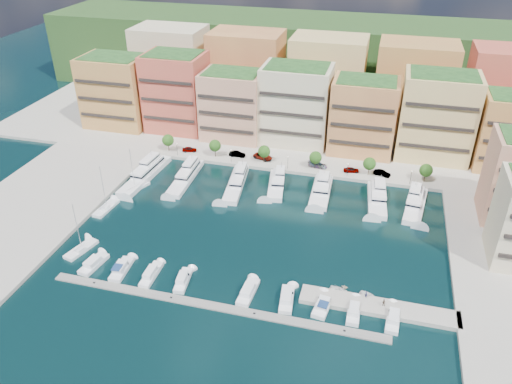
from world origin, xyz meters
TOP-DOWN VIEW (x-y plane):
  - ground at (0.00, 0.00)m, footprint 400.00×400.00m
  - north_quay at (0.00, 62.00)m, footprint 220.00×64.00m
  - west_quay at (-62.00, -8.00)m, footprint 34.00×76.00m
  - hillside at (0.00, 110.00)m, footprint 240.00×40.00m
  - south_pontoon at (-3.00, -30.00)m, footprint 72.00×2.20m
  - finger_pier at (30.00, -22.00)m, footprint 32.00×5.00m
  - apartment_0 at (-66.00, 49.99)m, footprint 22.00×16.50m
  - apartment_1 at (-44.00, 51.99)m, footprint 20.00×16.50m
  - apartment_2 at (-23.00, 49.99)m, footprint 20.00×15.50m
  - apartment_3 at (-2.00, 51.99)m, footprint 22.00×16.50m
  - apartment_4 at (20.00, 49.99)m, footprint 20.00×15.50m
  - apartment_5 at (42.00, 51.99)m, footprint 22.00×16.50m
  - backblock_0 at (-55.00, 74.00)m, footprint 26.00×18.00m
  - backblock_1 at (-25.00, 74.00)m, footprint 26.00×18.00m
  - backblock_2 at (5.00, 74.00)m, footprint 26.00×18.00m
  - backblock_3 at (35.00, 74.00)m, footprint 26.00×18.00m
  - backblock_4 at (65.00, 74.00)m, footprint 26.00×18.00m
  - tree_0 at (-40.00, 33.50)m, footprint 3.80×3.80m
  - tree_1 at (-24.00, 33.50)m, footprint 3.80×3.80m
  - tree_2 at (-8.00, 33.50)m, footprint 3.80×3.80m
  - tree_3 at (8.00, 33.50)m, footprint 3.80×3.80m
  - tree_4 at (24.00, 33.50)m, footprint 3.80×3.80m
  - tree_5 at (40.00, 33.50)m, footprint 3.80×3.80m
  - lamppost_0 at (-36.00, 31.20)m, footprint 0.30×0.30m
  - lamppost_1 at (-18.00, 31.20)m, footprint 0.30×0.30m
  - lamppost_2 at (0.00, 31.20)m, footprint 0.30×0.30m
  - lamppost_3 at (18.00, 31.20)m, footprint 0.30×0.30m
  - lamppost_4 at (36.00, 31.20)m, footprint 0.30×0.30m
  - yacht_0 at (-40.30, 17.46)m, footprint 6.20×25.44m
  - yacht_1 at (-28.07, 18.87)m, footprint 5.14×22.13m
  - yacht_2 at (-12.55, 19.27)m, footprint 6.71×21.59m
  - yacht_3 at (-1.15, 21.42)m, footprint 6.85×17.02m
  - yacht_4 at (11.89, 20.82)m, footprint 5.70×17.92m
  - yacht_5 at (27.33, 20.71)m, footprint 6.26×18.45m
  - yacht_6 at (37.52, 20.42)m, footprint 6.87×19.16m
  - cruiser_0 at (-33.31, -24.59)m, footprint 3.92×8.25m
  - cruiser_1 at (-26.31, -24.61)m, footprint 3.39×8.44m
  - cruiser_2 at (-19.07, -24.59)m, footprint 2.61×8.65m
  - cruiser_3 at (-11.54, -24.59)m, footprint 3.30×8.06m
  - cruiser_5 at (3.14, -24.59)m, footprint 3.16×8.51m
  - cruiser_6 at (11.48, -24.59)m, footprint 3.55×8.28m
  - cruiser_7 at (18.96, -24.60)m, footprint 3.78×7.57m
  - cruiser_8 at (25.25, -24.58)m, footprint 2.52×7.60m
  - cruiser_9 at (32.96, -24.59)m, footprint 3.00×8.13m
  - sailboat_2 at (-40.06, 9.01)m, footprint 5.83×10.05m
  - sailboat_0 at (-39.19, -20.28)m, footprint 4.88×9.14m
  - sailboat_1 at (-42.70, -2.45)m, footprint 3.48×9.18m
  - tender_0 at (21.74, -19.00)m, footprint 4.92×4.00m
  - tender_2 at (27.77, -19.00)m, footprint 4.67×4.10m
  - tender_1 at (22.67, -17.41)m, footprint 1.65×1.49m
  - car_0 at (-33.30, 34.74)m, footprint 4.94×2.98m
  - car_1 at (-17.24, 35.22)m, footprint 5.20×1.90m
  - car_2 at (-8.93, 35.70)m, footprint 6.62×4.51m
  - car_3 at (8.63, 34.55)m, footprint 6.05×3.14m
  - car_4 at (18.92, 34.01)m, footprint 4.89×2.77m
  - car_5 at (27.96, 34.09)m, footprint 5.27×3.17m
  - person_0 at (27.25, -20.29)m, footprint 0.65×0.71m
  - person_1 at (30.82, -21.76)m, footprint 0.83×0.66m

SIDE VIEW (x-z plane):
  - ground at x=0.00m, z-range 0.00..0.00m
  - north_quay at x=0.00m, z-range -1.00..1.00m
  - west_quay at x=-62.00m, z-range -1.00..1.00m
  - hillside at x=0.00m, z-range -29.00..29.00m
  - south_pontoon at x=-3.00m, z-range -0.17..0.17m
  - finger_pier at x=30.00m, z-range -1.00..1.00m
  - sailboat_2 at x=-40.06m, z-range -6.29..6.91m
  - sailboat_1 at x=-42.70m, z-range -6.29..6.91m
  - sailboat_0 at x=-39.19m, z-range -6.29..6.91m
  - tender_1 at x=22.67m, z-range 0.00..0.77m
  - tender_2 at x=27.77m, z-range 0.00..0.80m
  - tender_0 at x=21.74m, z-range 0.00..0.89m
  - cruiser_2 at x=-19.07m, z-range -0.73..1.82m
  - cruiser_5 at x=3.14m, z-range -0.73..1.82m
  - cruiser_6 at x=11.48m, z-range -0.73..1.82m
  - cruiser_9 at x=32.96m, z-range -0.73..1.82m
  - cruiser_0 at x=-33.31m, z-range -0.73..1.82m
  - cruiser_3 at x=-11.54m, z-range -0.73..1.82m
  - cruiser_8 at x=25.25m, z-range -0.73..1.82m
  - cruiser_1 at x=-26.31m, z-range -0.76..1.90m
  - cruiser_7 at x=18.96m, z-range -0.76..1.90m
  - yacht_1 at x=-28.07m, z-range -2.56..4.74m
  - yacht_4 at x=11.89m, z-range -2.56..4.74m
  - yacht_0 at x=-40.30m, z-range -2.44..4.86m
  - yacht_5 at x=27.33m, z-range -2.44..4.86m
  - yacht_6 at x=37.52m, z-range -2.44..4.86m
  - yacht_2 at x=-12.55m, z-range -2.44..4.86m
  - yacht_3 at x=-1.15m, z-range -2.44..4.86m
  - car_4 at x=18.92m, z-range 1.00..2.57m
  - car_0 at x=-33.30m, z-range 1.00..2.57m
  - person_1 at x=30.82m, z-range 1.00..2.63m
  - person_0 at x=27.25m, z-range 1.00..2.63m
  - car_5 at x=27.96m, z-range 1.00..2.64m
  - car_3 at x=8.63m, z-range 1.00..2.68m
  - car_2 at x=-8.93m, z-range 1.00..2.68m
  - car_1 at x=-17.24m, z-range 1.00..2.70m
  - lamppost_0 at x=-36.00m, z-range 1.73..5.93m
  - lamppost_1 at x=-18.00m, z-range 1.73..5.93m
  - lamppost_2 at x=0.00m, z-range 1.73..5.93m
  - lamppost_3 at x=18.00m, z-range 1.73..5.93m
  - lamppost_4 at x=36.00m, z-range 1.73..5.93m
  - tree_0 at x=-40.00m, z-range 1.92..7.57m
  - tree_1 at x=-24.00m, z-range 1.92..7.57m
  - tree_2 at x=-8.00m, z-range 1.92..7.57m
  - tree_3 at x=8.00m, z-range 1.92..7.57m
  - tree_4 at x=24.00m, z-range 1.92..7.57m
  - tree_5 at x=40.00m, z-range 1.92..7.57m
  - apartment_2 at x=-23.00m, z-range 0.91..23.71m
  - apartment_4 at x=20.00m, z-range 0.91..24.71m
  - apartment_0 at x=-66.00m, z-range 0.91..25.71m
  - apartment_3 at x=-2.00m, z-range 0.91..26.71m
  - apartment_5 at x=42.00m, z-range 0.91..27.71m
  - apartment_1 at x=-44.00m, z-range 0.91..27.71m
  - backblock_0 at x=-55.00m, z-range 1.00..31.00m
  - backblock_1 at x=-25.00m, z-range 1.00..31.00m
  - backblock_2 at x=5.00m, z-range 1.00..31.00m
  - backblock_3 at x=35.00m, z-range 1.00..31.00m
  - backblock_4 at x=65.00m, z-range 1.00..31.00m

